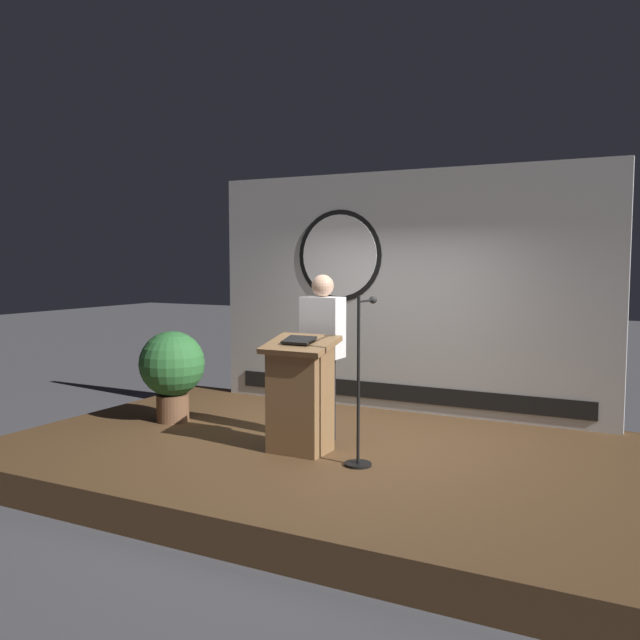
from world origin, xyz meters
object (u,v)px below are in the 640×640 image
podium (300,396)px  potted_plant (172,368)px  microphone_stand (360,407)px  speaker_person (323,356)px

podium → potted_plant: (-1.86, 0.40, 0.07)m
microphone_stand → speaker_person: bearing=139.0°
speaker_person → microphone_stand: bearing=-41.0°
potted_plant → speaker_person: bearing=2.4°
speaker_person → podium: bearing=-88.5°
podium → potted_plant: bearing=167.8°
podium → speaker_person: bearing=91.5°
podium → potted_plant: 1.90m
potted_plant → podium: bearing=-12.2°
speaker_person → microphone_stand: size_ratio=1.11×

